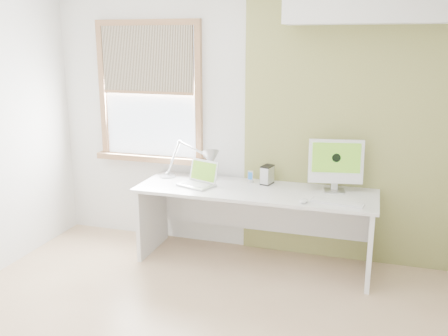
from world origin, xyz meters
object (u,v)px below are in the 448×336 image
at_px(desk, 256,207).
at_px(laptop, 199,179).
at_px(imac, 336,163).
at_px(external_drive, 267,175).
at_px(desk_lamp, 202,160).

bearing_deg(desk, laptop, -172.21).
xyz_separation_m(desk, imac, (0.70, 0.11, 0.46)).
bearing_deg(laptop, imac, 8.29).
relative_size(desk, laptop, 5.60).
xyz_separation_m(laptop, external_drive, (0.61, 0.22, 0.03)).
bearing_deg(external_drive, laptop, -160.10).
bearing_deg(desk_lamp, imac, 0.93).
distance_m(desk_lamp, laptop, 0.22).
relative_size(desk, desk_lamp, 3.24).
distance_m(laptop, external_drive, 0.65).
height_order(desk, external_drive, external_drive).
xyz_separation_m(desk_lamp, external_drive, (0.63, 0.06, -0.11)).
distance_m(desk, imac, 0.85).
distance_m(desk_lamp, imac, 1.27).
xyz_separation_m(desk_lamp, laptop, (0.03, -0.16, -0.14)).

